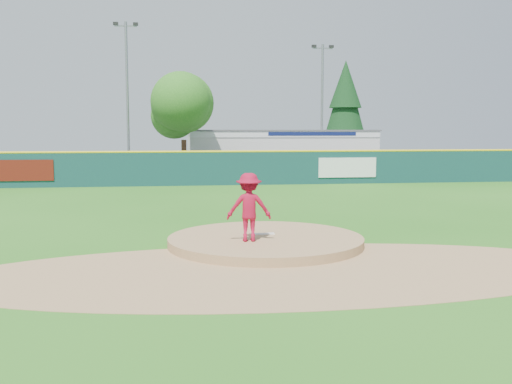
{
  "coord_description": "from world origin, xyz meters",
  "views": [
    {
      "loc": [
        -2.42,
        -15.67,
        3.21
      ],
      "look_at": [
        0.0,
        2.0,
        1.3
      ],
      "focal_mm": 40.0,
      "sensor_mm": 36.0,
      "label": 1
    }
  ],
  "objects": [
    {
      "name": "light_pole_right",
      "position": [
        9.0,
        29.0,
        5.54
      ],
      "size": [
        1.75,
        0.25,
        10.0
      ],
      "color": "gray",
      "rests_on": "ground"
    },
    {
      "name": "pitcher",
      "position": [
        -0.55,
        -0.59,
        1.17
      ],
      "size": [
        1.24,
        0.78,
        1.84
      ],
      "primitive_type": "imported",
      "rotation": [
        0.0,
        0.0,
        3.06
      ],
      "color": "#A40E2C",
      "rests_on": "pitchers_mound"
    },
    {
      "name": "pool_building_grp",
      "position": [
        6.0,
        31.99,
        1.66
      ],
      "size": [
        15.2,
        8.2,
        3.31
      ],
      "color": "silver",
      "rests_on": "ground"
    },
    {
      "name": "fence_banners",
      "position": [
        -1.72,
        17.92,
        1.0
      ],
      "size": [
        22.65,
        0.04,
        1.2
      ],
      "color": "#61170D",
      "rests_on": "ground"
    },
    {
      "name": "deciduous_tree",
      "position": [
        -2.0,
        25.0,
        4.55
      ],
      "size": [
        5.6,
        5.6,
        7.36
      ],
      "color": "#382314",
      "rests_on": "ground"
    },
    {
      "name": "parking_lot",
      "position": [
        0.0,
        27.0,
        0.01
      ],
      "size": [
        44.0,
        16.0,
        0.02
      ],
      "primitive_type": "cube",
      "color": "#38383A",
      "rests_on": "ground"
    },
    {
      "name": "conifer_tree",
      "position": [
        13.0,
        36.0,
        5.54
      ],
      "size": [
        4.4,
        4.4,
        9.5
      ],
      "color": "#382314",
      "rests_on": "ground"
    },
    {
      "name": "van",
      "position": [
        0.57,
        25.24,
        0.79
      ],
      "size": [
        6.12,
        4.46,
        1.55
      ],
      "primitive_type": "imported",
      "rotation": [
        0.0,
        0.0,
        1.19
      ],
      "color": "white",
      "rests_on": "parking_lot"
    },
    {
      "name": "playground_slide",
      "position": [
        -12.3,
        21.49,
        0.79
      ],
      "size": [
        1.0,
        2.82,
        1.55
      ],
      "color": "blue",
      "rests_on": "ground"
    },
    {
      "name": "outfield_fence",
      "position": [
        0.0,
        18.0,
        1.09
      ],
      "size": [
        40.0,
        0.14,
        2.07
      ],
      "color": "#123B3C",
      "rests_on": "ground"
    },
    {
      "name": "infield_dirt_arc",
      "position": [
        0.0,
        -3.0,
        0.01
      ],
      "size": [
        15.4,
        15.4,
        0.01
      ],
      "primitive_type": "cylinder",
      "color": "#9E774C",
      "rests_on": "ground"
    },
    {
      "name": "pitching_rubber",
      "position": [
        0.0,
        0.3,
        0.27
      ],
      "size": [
        0.6,
        0.15,
        0.04
      ],
      "primitive_type": "cube",
      "color": "white",
      "rests_on": "pitchers_mound"
    },
    {
      "name": "light_pole_left",
      "position": [
        -6.0,
        27.0,
        6.05
      ],
      "size": [
        1.75,
        0.25,
        11.0
      ],
      "color": "gray",
      "rests_on": "ground"
    },
    {
      "name": "ground",
      "position": [
        0.0,
        0.0,
        0.0
      ],
      "size": [
        120.0,
        120.0,
        0.0
      ],
      "primitive_type": "plane",
      "color": "#286B19",
      "rests_on": "ground"
    },
    {
      "name": "pitchers_mound",
      "position": [
        0.0,
        0.0,
        0.0
      ],
      "size": [
        5.5,
        5.5,
        0.5
      ],
      "primitive_type": "cylinder",
      "color": "#9E774C",
      "rests_on": "ground"
    }
  ]
}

